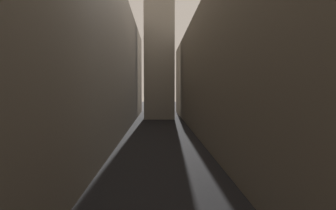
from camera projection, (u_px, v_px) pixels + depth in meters
name	position (u px, v px, depth m)	size (l,w,h in m)	color
ground_plane	(160.00, 140.00, 43.65)	(264.00, 264.00, 0.00)	black
building_block_left	(76.00, 60.00, 44.66)	(13.17, 108.00, 22.74)	#756B5B
building_block_right	(247.00, 73.00, 45.57)	(14.52, 108.00, 19.20)	#756B5B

